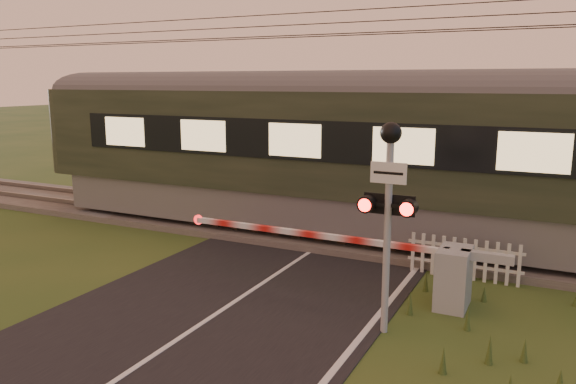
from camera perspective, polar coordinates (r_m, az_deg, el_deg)
The scene contains 7 objects.
ground at distance 10.45m, azimuth -8.97°, elevation -13.30°, with size 160.00×160.00×0.00m, color #2A481B.
road at distance 10.26m, azimuth -9.65°, elevation -13.73°, with size 6.00×140.00×0.03m.
track_bed at distance 15.85m, azimuth 4.65°, elevation -4.35°, with size 140.00×3.40×0.39m.
overhead_wires at distance 15.34m, azimuth 5.00°, elevation 16.47°, with size 120.00×0.62×0.62m.
boom_gate at distance 11.41m, azimuth 14.88°, elevation -7.84°, with size 7.10×0.91×1.20m.
crossing_signal at distance 9.48m, azimuth 10.20°, elevation 0.11°, with size 0.93×0.37×3.66m.
picket_fence at distance 13.03m, azimuth 17.45°, elevation -6.47°, with size 2.50×0.08×0.93m.
Camera 1 is at (5.56, -7.72, 4.31)m, focal length 35.00 mm.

